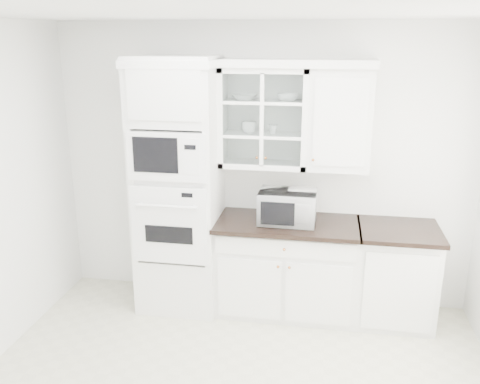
# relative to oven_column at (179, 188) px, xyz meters

# --- Properties ---
(room_shell) EXTENTS (4.00, 3.50, 2.70)m
(room_shell) POSITION_rel_oven_column_xyz_m (0.75, -0.99, 0.58)
(room_shell) COLOR white
(room_shell) RESTS_ON ground
(oven_column) EXTENTS (0.76, 0.68, 2.40)m
(oven_column) POSITION_rel_oven_column_xyz_m (0.00, 0.00, 0.00)
(oven_column) COLOR white
(oven_column) RESTS_ON ground
(base_cabinet_run) EXTENTS (1.32, 0.67, 0.92)m
(base_cabinet_run) POSITION_rel_oven_column_xyz_m (1.03, 0.03, -0.74)
(base_cabinet_run) COLOR white
(base_cabinet_run) RESTS_ON ground
(extra_base_cabinet) EXTENTS (0.72, 0.67, 0.92)m
(extra_base_cabinet) POSITION_rel_oven_column_xyz_m (2.03, 0.03, -0.74)
(extra_base_cabinet) COLOR white
(extra_base_cabinet) RESTS_ON ground
(upper_cabinet_glass) EXTENTS (0.80, 0.33, 0.90)m
(upper_cabinet_glass) POSITION_rel_oven_column_xyz_m (0.78, 0.17, 0.65)
(upper_cabinet_glass) COLOR white
(upper_cabinet_glass) RESTS_ON room_shell
(upper_cabinet_solid) EXTENTS (0.55, 0.33, 0.90)m
(upper_cabinet_solid) POSITION_rel_oven_column_xyz_m (1.46, 0.17, 0.65)
(upper_cabinet_solid) COLOR white
(upper_cabinet_solid) RESTS_ON room_shell
(crown_molding) EXTENTS (2.14, 0.38, 0.07)m
(crown_molding) POSITION_rel_oven_column_xyz_m (0.68, 0.14, 1.14)
(crown_molding) COLOR white
(crown_molding) RESTS_ON room_shell
(countertop_microwave) EXTENTS (0.52, 0.44, 0.30)m
(countertop_microwave) POSITION_rel_oven_column_xyz_m (1.03, 0.01, -0.13)
(countertop_microwave) COLOR white
(countertop_microwave) RESTS_ON base_cabinet_run
(bowl_a) EXTENTS (0.26, 0.26, 0.05)m
(bowl_a) POSITION_rel_oven_column_xyz_m (0.60, 0.15, 0.84)
(bowl_a) COLOR white
(bowl_a) RESTS_ON upper_cabinet_glass
(bowl_b) EXTENTS (0.24, 0.24, 0.06)m
(bowl_b) POSITION_rel_oven_column_xyz_m (0.99, 0.18, 0.84)
(bowl_b) COLOR white
(bowl_b) RESTS_ON upper_cabinet_glass
(cup_a) EXTENTS (0.17, 0.17, 0.11)m
(cup_a) POSITION_rel_oven_column_xyz_m (0.64, 0.15, 0.56)
(cup_a) COLOR white
(cup_a) RESTS_ON upper_cabinet_glass
(cup_b) EXTENTS (0.09, 0.09, 0.08)m
(cup_b) POSITION_rel_oven_column_xyz_m (0.86, 0.17, 0.55)
(cup_b) COLOR white
(cup_b) RESTS_ON upper_cabinet_glass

